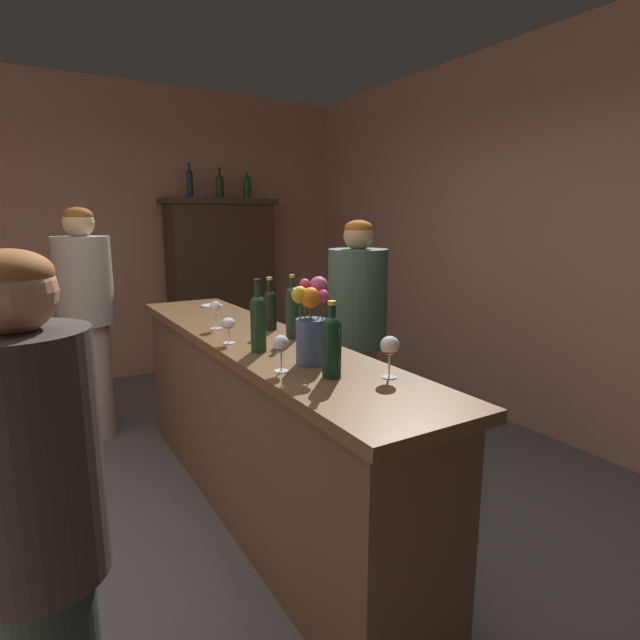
{
  "coord_description": "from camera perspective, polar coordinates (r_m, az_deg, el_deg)",
  "views": [
    {
      "loc": [
        -0.66,
        -2.19,
        1.6
      ],
      "look_at": [
        0.73,
        0.12,
        1.06
      ],
      "focal_mm": 28.43,
      "sensor_mm": 36.0,
      "label": 1
    }
  ],
  "objects": [
    {
      "name": "flower_arrangement",
      "position": [
        2.14,
        -0.98,
        -0.36
      ],
      "size": [
        0.17,
        0.16,
        0.37
      ],
      "color": "#3C4C6E",
      "rests_on": "bar_counter"
    },
    {
      "name": "display_cabinet",
      "position": [
        5.46,
        -10.99,
        4.11
      ],
      "size": [
        1.14,
        0.46,
        1.81
      ],
      "color": "#402E21",
      "rests_on": "ground"
    },
    {
      "name": "wine_bottle_pinot",
      "position": [
        1.96,
        1.34,
        -2.61
      ],
      "size": [
        0.08,
        0.08,
        0.3
      ],
      "color": "#133222",
      "rests_on": "bar_counter"
    },
    {
      "name": "patron_by_cabinet",
      "position": [
        4.0,
        -24.76,
        0.45
      ],
      "size": [
        0.39,
        0.39,
        1.68
      ],
      "rotation": [
        0.0,
        0.0,
        -0.95
      ],
      "color": "#BAA895",
      "rests_on": "ground"
    },
    {
      "name": "wine_glass_mid",
      "position": [
        2.05,
        -4.41,
        -2.86
      ],
      "size": [
        0.07,
        0.07,
        0.15
      ],
      "color": "white",
      "rests_on": "bar_counter"
    },
    {
      "name": "wine_bottle_rose",
      "position": [
        2.62,
        -3.12,
        1.15
      ],
      "size": [
        0.07,
        0.07,
        0.33
      ],
      "color": "#1E3422",
      "rests_on": "bar_counter"
    },
    {
      "name": "wine_glass_rear",
      "position": [
        1.98,
        7.86,
        -3.08
      ],
      "size": [
        0.08,
        0.08,
        0.17
      ],
      "color": "white",
      "rests_on": "bar_counter"
    },
    {
      "name": "bar_counter",
      "position": [
        2.85,
        -6.89,
        -11.55
      ],
      "size": [
        0.54,
        2.77,
        0.99
      ],
      "color": "brown",
      "rests_on": "ground"
    },
    {
      "name": "display_bottle_center",
      "position": [
        5.54,
        -8.2,
        14.7
      ],
      "size": [
        0.08,
        0.08,
        0.3
      ],
      "color": "#225127",
      "rests_on": "display_cabinet"
    },
    {
      "name": "wine_glass_spare",
      "position": [
        2.9,
        -11.69,
        1.26
      ],
      "size": [
        0.07,
        0.07,
        0.16
      ],
      "color": "white",
      "rests_on": "bar_counter"
    },
    {
      "name": "patron_near_entrance",
      "position": [
        1.45,
        -28.91,
        -21.12
      ],
      "size": [
        0.3,
        0.3,
        1.54
      ],
      "rotation": [
        0.0,
        0.0,
        0.74
      ],
      "color": "#253226",
      "rests_on": "ground"
    },
    {
      "name": "wall_right",
      "position": [
        4.01,
        26.13,
        8.02
      ],
      "size": [
        0.12,
        6.44,
        2.9
      ],
      "primitive_type": "cube",
      "color": "tan",
      "rests_on": "ground"
    },
    {
      "name": "wine_bottle_malbec",
      "position": [
        2.84,
        -5.64,
        1.41
      ],
      "size": [
        0.07,
        0.07,
        0.3
      ],
      "color": "black",
      "rests_on": "bar_counter"
    },
    {
      "name": "wall_back",
      "position": [
        5.45,
        -24.33,
        8.73
      ],
      "size": [
        5.4,
        0.12,
        2.9
      ],
      "primitive_type": "cube",
      "color": "tan",
      "rests_on": "ground"
    },
    {
      "name": "floor",
      "position": [
        2.79,
        -12.79,
        -24.0
      ],
      "size": [
        8.21,
        8.21,
        0.0
      ],
      "primitive_type": "plane",
      "color": "slate",
      "rests_on": "ground"
    },
    {
      "name": "cheese_plate",
      "position": [
        3.68,
        -12.06,
        1.59
      ],
      "size": [
        0.15,
        0.15,
        0.01
      ],
      "primitive_type": "cylinder",
      "color": "white",
      "rests_on": "bar_counter"
    },
    {
      "name": "bartender",
      "position": [
        3.24,
        4.19,
        -1.8
      ],
      "size": [
        0.37,
        0.37,
        1.6
      ],
      "rotation": [
        0.0,
        0.0,
        3.42
      ],
      "color": "#B3AB8A",
      "rests_on": "ground"
    },
    {
      "name": "display_bottle_left",
      "position": [
        5.34,
        -14.45,
        14.81
      ],
      "size": [
        0.06,
        0.06,
        0.34
      ],
      "color": "#202F3D",
      "rests_on": "display_cabinet"
    },
    {
      "name": "wine_bottle_chardonnay",
      "position": [
        2.36,
        -6.99,
        -0.01
      ],
      "size": [
        0.07,
        0.07,
        0.34
      ],
      "color": "#1A321E",
      "rests_on": "bar_counter"
    },
    {
      "name": "wine_glass_front",
      "position": [
        2.55,
        -10.27,
        -0.53
      ],
      "size": [
        0.07,
        0.07,
        0.13
      ],
      "color": "white",
      "rests_on": "bar_counter"
    },
    {
      "name": "display_bottle_midleft",
      "position": [
        5.43,
        -11.22,
        14.65
      ],
      "size": [
        0.08,
        0.08,
        0.3
      ],
      "color": "#1F3C18",
      "rests_on": "display_cabinet"
    }
  ]
}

